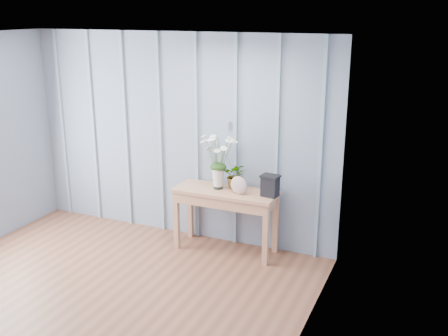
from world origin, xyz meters
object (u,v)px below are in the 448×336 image
at_px(sideboard, 226,199).
at_px(carved_box, 270,186).
at_px(felt_disc_vessel, 239,185).
at_px(daisy_vase, 218,153).

height_order(sideboard, carved_box, carved_box).
bearing_deg(sideboard, carved_box, 0.91).
relative_size(felt_disc_vessel, carved_box, 0.86).
distance_m(daisy_vase, carved_box, 0.70).
relative_size(daisy_vase, felt_disc_vessel, 3.22).
height_order(sideboard, daisy_vase, daisy_vase).
distance_m(daisy_vase, felt_disc_vessel, 0.44).
bearing_deg(carved_box, felt_disc_vessel, -167.50).
xyz_separation_m(sideboard, felt_disc_vessel, (0.19, -0.07, 0.22)).
height_order(daisy_vase, carved_box, daisy_vase).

